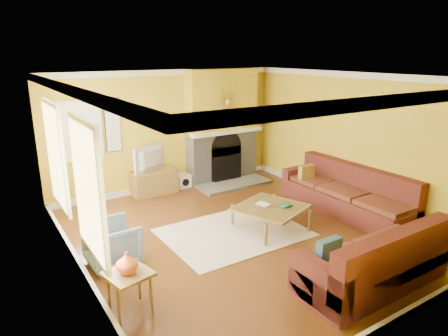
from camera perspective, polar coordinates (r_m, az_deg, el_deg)
floor at (r=7.15m, az=2.70°, el=-9.33°), size 5.50×6.00×0.02m
ceiling at (r=6.46m, az=3.03°, el=13.00°), size 5.50×6.00×0.02m
wall_back at (r=9.22m, az=-8.12°, el=5.33°), size 5.50×0.02×2.70m
wall_front at (r=4.70m, az=24.87°, el=-6.88°), size 5.50×0.02×2.70m
wall_left at (r=5.60m, az=-20.82°, el=-2.79°), size 0.02×6.00×2.70m
wall_right at (r=8.54m, az=18.14°, el=3.80°), size 0.02×6.00×2.70m
baseboard at (r=7.12m, az=2.71°, el=-8.82°), size 5.50×6.00×0.12m
crown_molding at (r=6.46m, az=3.02°, el=12.38°), size 5.50×6.00×0.12m
window_left_near at (r=6.80m, az=-23.03°, el=1.55°), size 0.06×1.22×1.72m
window_left_far at (r=5.00m, az=-19.04°, el=-3.02°), size 0.06×1.22×1.72m
window_back at (r=8.54m, az=-19.71°, el=5.02°), size 0.82×0.06×1.22m
wall_art at (r=8.70m, az=-15.59°, el=5.91°), size 0.34×0.04×1.14m
fireplace at (r=9.68m, az=-0.29°, el=6.00°), size 1.80×0.40×2.70m
mantel at (r=9.50m, az=0.49°, el=5.19°), size 1.92×0.22×0.08m
hearth at (r=9.56m, az=1.49°, el=-2.31°), size 1.80×0.70×0.06m
sunburst at (r=9.40m, az=0.47°, el=9.39°), size 0.70×0.04×0.70m
rug at (r=7.14m, az=1.43°, el=-9.18°), size 2.40×1.80×0.02m
sectional_sofa at (r=7.09m, az=13.79°, el=-5.95°), size 3.30×3.83×0.90m
coffee_table at (r=7.27m, az=6.62°, el=-7.01°), size 1.39×1.39×0.43m
media_console at (r=9.05m, az=-9.92°, el=-2.02°), size 0.99×0.45×0.54m
tv at (r=8.90m, az=-10.09°, el=1.37°), size 0.92×0.57×0.56m
subwoofer at (r=9.45m, az=-5.94°, el=-1.79°), size 0.32×0.32×0.32m
armchair at (r=6.28m, az=-15.66°, el=-10.30°), size 0.75×0.73×0.67m
side_table at (r=5.19m, az=-13.36°, el=-16.91°), size 0.59×0.59×0.54m
vase at (r=4.98m, az=-13.68°, el=-12.96°), size 0.34×0.34×0.27m
book at (r=7.17m, az=5.11°, el=-5.36°), size 0.22×0.27×0.02m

